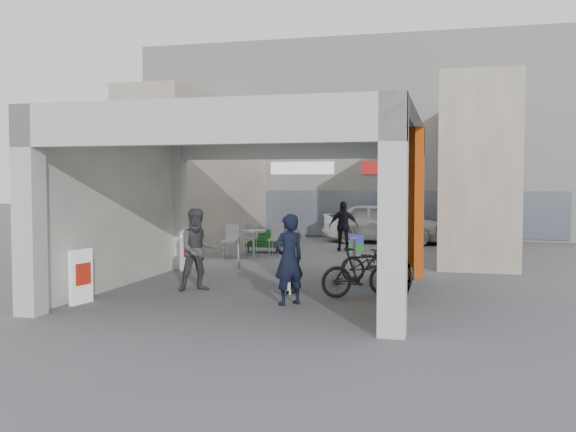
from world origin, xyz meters
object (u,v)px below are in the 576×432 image
(man_crates, at_px, (344,226))
(man_elderly, at_px, (391,249))
(bicycle_front, at_px, (376,264))
(white_van, at_px, (383,223))
(cafe_set, at_px, (253,245))
(bicycle_rear, at_px, (360,272))
(produce_stand, at_px, (264,243))
(man_back_turned, at_px, (198,250))
(border_collie, at_px, (289,282))
(man_with_dog, at_px, (289,259))

(man_crates, bearing_deg, man_elderly, 91.58)
(bicycle_front, distance_m, white_van, 9.70)
(cafe_set, distance_m, bicycle_rear, 7.33)
(cafe_set, height_order, produce_stand, cafe_set)
(cafe_set, height_order, man_elderly, man_elderly)
(man_back_turned, relative_size, white_van, 0.38)
(bicycle_rear, bearing_deg, border_collie, 59.83)
(border_collie, relative_size, white_van, 0.13)
(man_back_turned, xyz_separation_m, bicycle_rear, (3.35, 0.06, -0.36))
(cafe_set, bearing_deg, border_collie, -66.39)
(white_van, bearing_deg, border_collie, 179.82)
(cafe_set, xyz_separation_m, man_crates, (2.42, 2.14, 0.46))
(man_crates, distance_m, bicycle_rear, 8.40)
(produce_stand, height_order, man_crates, man_crates)
(bicycle_rear, bearing_deg, bicycle_front, -33.90)
(man_with_dog, relative_size, white_van, 0.38)
(man_crates, bearing_deg, produce_stand, 8.56)
(cafe_set, relative_size, man_with_dog, 0.97)
(bicycle_front, height_order, white_van, white_van)
(man_back_turned, bearing_deg, bicycle_rear, -32.61)
(man_elderly, distance_m, man_crates, 7.18)
(border_collie, distance_m, white_van, 11.37)
(man_crates, relative_size, bicycle_front, 0.96)
(produce_stand, relative_size, man_crates, 0.68)
(man_back_turned, bearing_deg, man_elderly, -13.10)
(white_van, bearing_deg, bicycle_rear, -172.95)
(man_with_dog, bearing_deg, man_crates, -131.77)
(cafe_set, distance_m, bicycle_front, 6.08)
(man_elderly, height_order, white_van, man_elderly)
(bicycle_rear, bearing_deg, man_with_dog, 103.82)
(produce_stand, relative_size, bicycle_front, 0.66)
(cafe_set, distance_m, man_back_turned, 6.21)
(man_with_dog, bearing_deg, cafe_set, -112.69)
(man_elderly, bearing_deg, man_back_turned, -139.29)
(man_with_dog, bearing_deg, man_elderly, -168.29)
(border_collie, bearing_deg, bicycle_rear, 11.43)
(bicycle_rear, bearing_deg, man_back_turned, 61.15)
(border_collie, bearing_deg, bicycle_front, 59.03)
(cafe_set, relative_size, man_elderly, 1.00)
(man_back_turned, height_order, man_elderly, man_back_turned)
(produce_stand, bearing_deg, bicycle_front, -34.14)
(man_back_turned, xyz_separation_m, man_elderly, (3.82, 1.43, -0.04))
(border_collie, xyz_separation_m, white_van, (0.74, 11.34, 0.51))
(cafe_set, height_order, white_van, white_van)
(produce_stand, distance_m, man_with_dog, 8.76)
(produce_stand, bearing_deg, man_with_dog, -52.15)
(border_collie, xyz_separation_m, man_with_dog, (0.28, -1.11, 0.59))
(man_crates, bearing_deg, man_back_turned, 62.77)
(border_collie, xyz_separation_m, man_crates, (-0.23, 8.22, 0.57))
(man_elderly, xyz_separation_m, bicycle_front, (-0.36, 0.32, -0.36))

